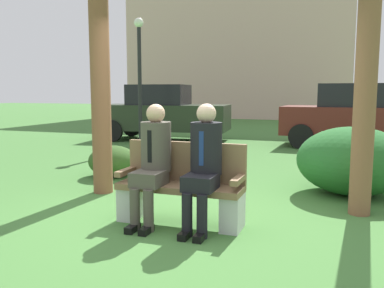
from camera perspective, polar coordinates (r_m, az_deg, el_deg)
name	(u,v)px	position (r m, az deg, el deg)	size (l,w,h in m)	color
ground_plane	(177,221)	(4.77, -2.13, -10.60)	(80.00, 80.00, 0.00)	#407334
park_bench	(182,188)	(4.61, -1.47, -6.10)	(1.40, 0.44, 0.90)	brown
seated_man_left	(153,158)	(4.55, -5.46, -1.89)	(0.34, 0.72, 1.33)	#4C473D
seated_man_right	(204,160)	(4.33, 1.64, -2.24)	(0.34, 0.72, 1.34)	black
shrub_near_bench	(355,160)	(7.45, 21.76, -2.04)	(1.05, 0.96, 0.65)	#266A2C
shrub_mid_lawn	(113,161)	(7.25, -10.95, -2.35)	(0.86, 0.79, 0.54)	#2F511F
shrub_far_lawn	(353,161)	(6.28, 21.45, -2.19)	(1.56, 1.43, 0.97)	#246128
parked_car_near	(163,113)	(12.51, -4.07, 4.37)	(4.04, 2.05, 1.68)	#232D1E
parked_car_far	(357,116)	(11.62, 22.03, 3.64)	(3.96, 1.84, 1.68)	#591E19
street_lamp	(140,69)	(10.70, -7.32, 10.36)	(0.24, 0.24, 3.32)	black
building_backdrop	(244,33)	(25.96, 7.23, 15.04)	(13.11, 6.96, 9.96)	#D0A89B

